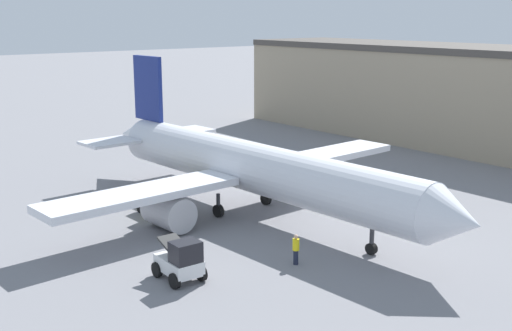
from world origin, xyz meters
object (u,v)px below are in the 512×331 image
(baggage_tug, at_px, (159,200))
(ground_crew_worker, at_px, (296,249))
(belt_loader_truck, at_px, (181,261))
(airplane, at_px, (248,168))

(baggage_tug, bearing_deg, ground_crew_worker, 4.91)
(baggage_tug, bearing_deg, belt_loader_truck, -26.08)
(ground_crew_worker, height_order, baggage_tug, baggage_tug)
(airplane, xyz_separation_m, belt_loader_truck, (7.31, -10.23, -2.20))
(airplane, relative_size, ground_crew_worker, 19.81)
(airplane, xyz_separation_m, ground_crew_worker, (9.50, -3.96, -2.35))
(baggage_tug, bearing_deg, airplane, 57.21)
(ground_crew_worker, bearing_deg, airplane, -17.93)
(ground_crew_worker, distance_m, belt_loader_truck, 6.65)
(airplane, bearing_deg, ground_crew_worker, -25.63)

